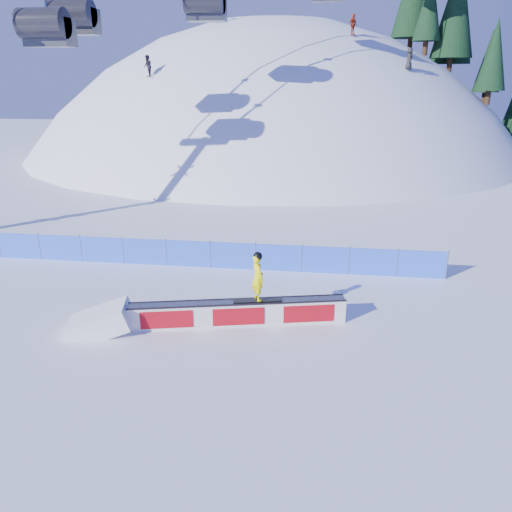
# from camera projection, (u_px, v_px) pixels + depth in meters

# --- Properties ---
(ground) EXTENTS (160.00, 160.00, 0.00)m
(ground) POSITION_uv_depth(u_px,v_px,m) (157.00, 311.00, 18.01)
(ground) COLOR white
(ground) RESTS_ON ground
(snow_hill) EXTENTS (64.00, 64.00, 64.00)m
(snow_hill) POSITION_uv_depth(u_px,v_px,m) (272.00, 294.00, 63.28)
(snow_hill) COLOR white
(snow_hill) RESTS_ON ground
(safety_fence) EXTENTS (22.05, 0.05, 1.30)m
(safety_fence) POSITION_uv_depth(u_px,v_px,m) (188.00, 254.00, 22.00)
(safety_fence) COLOR blue
(safety_fence) RESTS_ON ground
(rail_box) EXTENTS (7.25, 2.15, 0.88)m
(rail_box) POSITION_uv_depth(u_px,v_px,m) (238.00, 313.00, 16.86)
(rail_box) COLOR silver
(rail_box) RESTS_ON ground
(snow_ramp) EXTENTS (2.39, 1.79, 1.34)m
(snow_ramp) POSITION_uv_depth(u_px,v_px,m) (101.00, 330.00, 16.61)
(snow_ramp) COLOR white
(snow_ramp) RESTS_ON ground
(snowboarder) EXTENTS (1.67, 0.70, 1.72)m
(snowboarder) POSITION_uv_depth(u_px,v_px,m) (258.00, 277.00, 16.48)
(snowboarder) COLOR black
(snowboarder) RESTS_ON rail_box
(distant_skiers) EXTENTS (21.48, 10.02, 6.40)m
(distant_skiers) POSITION_uv_depth(u_px,v_px,m) (266.00, 37.00, 42.45)
(distant_skiers) COLOR black
(distant_skiers) RESTS_ON ground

